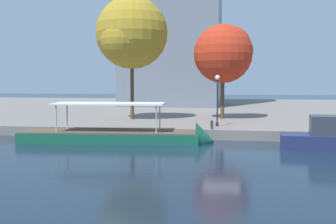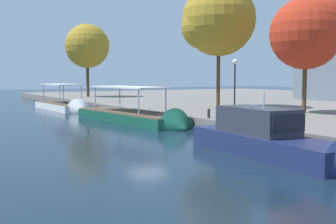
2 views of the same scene
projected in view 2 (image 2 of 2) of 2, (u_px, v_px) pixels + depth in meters
name	position (u px, v px, depth m)	size (l,w,h in m)	color
ground_plane	(147.00, 136.00, 27.80)	(220.00, 220.00, 0.00)	#142333
tour_boat_0	(65.00, 108.00, 49.08)	(12.01, 3.55, 4.28)	white
tour_boat_1	(135.00, 119.00, 35.70)	(15.05, 4.25, 4.32)	#14513D
motor_yacht_2	(274.00, 144.00, 20.49)	(11.10, 3.43, 4.04)	navy
mooring_bollard_2	(209.00, 113.00, 31.47)	(0.23, 0.23, 0.72)	#2D2D33
lamp_post	(235.00, 81.00, 32.11)	(0.41, 0.41, 4.37)	black
tree_0	(88.00, 46.00, 64.71)	(6.66, 6.66, 11.01)	#4C3823
tree_1	(216.00, 20.00, 41.91)	(7.20, 7.28, 12.26)	#4C3823
tree_2	(312.00, 31.00, 35.26)	(6.07, 5.98, 9.61)	#4C3823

